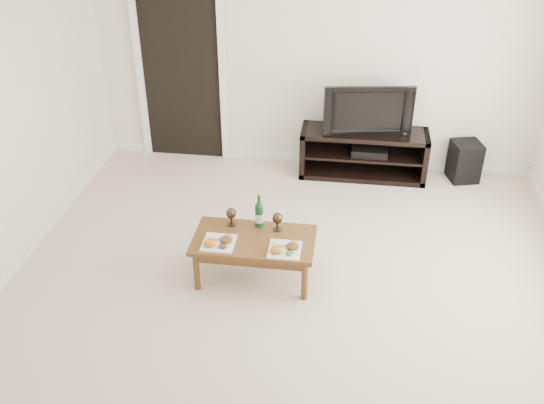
{
  "coord_description": "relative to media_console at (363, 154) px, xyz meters",
  "views": [
    {
      "loc": [
        0.41,
        -3.76,
        3.39
      ],
      "look_at": [
        -0.2,
        0.61,
        0.7
      ],
      "focal_mm": 40.0,
      "sensor_mm": 36.0,
      "label": 1
    }
  ],
  "objects": [
    {
      "name": "goblet_left",
      "position": [
        -1.15,
        -1.87,
        0.23
      ],
      "size": [
        0.09,
        0.09,
        0.17
      ],
      "primitive_type": null,
      "color": "#392A1F",
      "rests_on": "coffee_table"
    },
    {
      "name": "plate_left",
      "position": [
        -1.2,
        -2.17,
        0.18
      ],
      "size": [
        0.27,
        0.27,
        0.07
      ],
      "primitive_type": "cube",
      "color": "white",
      "rests_on": "coffee_table"
    },
    {
      "name": "wine_bottle",
      "position": [
        -0.9,
        -1.85,
        0.32
      ],
      "size": [
        0.07,
        0.07,
        0.35
      ],
      "primitive_type": "cylinder",
      "color": "#103B1E",
      "rests_on": "coffee_table"
    },
    {
      "name": "back_wall",
      "position": [
        -0.58,
        0.27,
        1.02
      ],
      "size": [
        5.0,
        0.04,
        2.6
      ],
      "primitive_type": "cube",
      "color": "silver",
      "rests_on": "ground"
    },
    {
      "name": "coffee_table",
      "position": [
        -0.92,
        -2.05,
        -0.07
      ],
      "size": [
        1.05,
        0.57,
        0.42
      ],
      "primitive_type": "cube",
      "rotation": [
        0.0,
        0.0,
        0.0
      ],
      "color": "brown",
      "rests_on": "ground"
    },
    {
      "name": "plate_right",
      "position": [
        -0.64,
        -2.19,
        0.18
      ],
      "size": [
        0.27,
        0.27,
        0.07
      ],
      "primitive_type": "cube",
      "color": "white",
      "rests_on": "coffee_table"
    },
    {
      "name": "goblet_right",
      "position": [
        -0.74,
        -1.89,
        0.23
      ],
      "size": [
        0.09,
        0.09,
        0.17
      ],
      "primitive_type": null,
      "color": "#392A1F",
      "rests_on": "coffee_table"
    },
    {
      "name": "doorway",
      "position": [
        -2.13,
        0.24,
        0.75
      ],
      "size": [
        0.9,
        0.02,
        2.05
      ],
      "primitive_type": "cube",
      "color": "black",
      "rests_on": "ground"
    },
    {
      "name": "television",
      "position": [
        0.0,
        0.0,
        0.56
      ],
      "size": [
        0.98,
        0.27,
        0.56
      ],
      "primitive_type": "imported",
      "rotation": [
        0.0,
        0.0,
        0.15
      ],
      "color": "black",
      "rests_on": "media_console"
    },
    {
      "name": "av_receiver",
      "position": [
        0.07,
        -0.01,
        0.05
      ],
      "size": [
        0.41,
        0.31,
        0.08
      ],
      "primitive_type": "cube",
      "rotation": [
        0.0,
        0.0,
        -0.02
      ],
      "color": "black",
      "rests_on": "media_console"
    },
    {
      "name": "media_console",
      "position": [
        0.0,
        0.0,
        0.0
      ],
      "size": [
        1.42,
        0.45,
        0.55
      ],
      "primitive_type": "cube",
      "color": "black",
      "rests_on": "ground"
    },
    {
      "name": "subwoofer",
      "position": [
        1.14,
        0.06,
        -0.05
      ],
      "size": [
        0.37,
        0.37,
        0.46
      ],
      "primitive_type": "cube",
      "rotation": [
        0.0,
        0.0,
        0.26
      ],
      "color": "black",
      "rests_on": "ground"
    },
    {
      "name": "floor",
      "position": [
        -0.58,
        -2.5,
        -0.28
      ],
      "size": [
        5.5,
        5.5,
        0.0
      ],
      "primitive_type": "plane",
      "color": "beige",
      "rests_on": "ground"
    }
  ]
}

